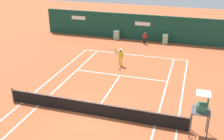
{
  "coord_description": "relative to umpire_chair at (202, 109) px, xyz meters",
  "views": [
    {
      "loc": [
        5.58,
        -13.9,
        9.65
      ],
      "look_at": [
        -0.46,
        5.56,
        0.8
      ],
      "focal_mm": 43.6,
      "sensor_mm": 36.0,
      "label": 1
    }
  ],
  "objects": [
    {
      "name": "ground_plane",
      "position": [
        -6.48,
        0.77,
        -1.76
      ],
      "size": [
        80.0,
        80.0,
        0.01
      ],
      "color": "#A8512D"
    },
    {
      "name": "tennis_net",
      "position": [
        -6.48,
        0.19,
        -1.25
      ],
      "size": [
        12.1,
        0.1,
        1.07
      ],
      "color": "#4C4C51",
      "rests_on": "ground_plane"
    },
    {
      "name": "sponsor_back_wall",
      "position": [
        -6.51,
        17.17,
        -0.28
      ],
      "size": [
        25.0,
        1.02,
        3.05
      ],
      "color": "#144233",
      "rests_on": "ground_plane"
    },
    {
      "name": "umpire_chair",
      "position": [
        0.0,
        0.0,
        0.0
      ],
      "size": [
        1.0,
        1.0,
        2.72
      ],
      "rotation": [
        0.0,
        0.0,
        1.57
      ],
      "color": "#47474C",
      "rests_on": "ground_plane"
    },
    {
      "name": "player_on_baseline",
      "position": [
        -7.05,
        8.68,
        -0.78
      ],
      "size": [
        0.76,
        0.67,
        1.85
      ],
      "rotation": [
        0.0,
        0.0,
        2.91
      ],
      "color": "yellow",
      "rests_on": "ground_plane"
    },
    {
      "name": "ball_kid_left_post",
      "position": [
        -6.15,
        15.75,
        -0.98
      ],
      "size": [
        0.45,
        0.19,
        1.36
      ],
      "rotation": [
        0.0,
        0.0,
        3.12
      ],
      "color": "black",
      "rests_on": "ground_plane"
    },
    {
      "name": "tennis_ball_mid_court",
      "position": [
        -5.54,
        7.58,
        -1.73
      ],
      "size": [
        0.07,
        0.07,
        0.07
      ],
      "primitive_type": "sphere",
      "color": "#CCE033",
      "rests_on": "ground_plane"
    }
  ]
}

